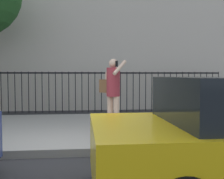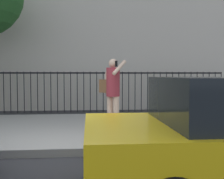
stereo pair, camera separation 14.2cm
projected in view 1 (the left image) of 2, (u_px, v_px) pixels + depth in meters
ground_plane at (59, 158)px, 4.85m from camera, size 60.00×60.00×0.00m
sidewalk at (67, 129)px, 7.04m from camera, size 28.00×4.40×0.15m
building_facade at (74, 6)px, 13.04m from camera, size 28.00×4.00×9.54m
iron_fence at (72, 87)px, 10.66m from camera, size 12.03×0.04×1.60m
pedestrian_on_phone at (112, 88)px, 6.88m from camera, size 0.69×0.68×1.73m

